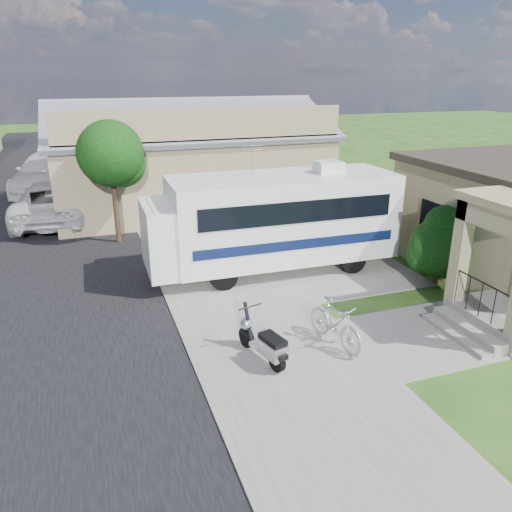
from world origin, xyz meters
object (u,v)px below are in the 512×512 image
object	(u,v)px
garden_hose	(442,313)
van	(47,172)
bicycle	(335,325)
motorhome	(274,218)
shrub	(441,244)
pickup_truck	(55,201)
scooter	(264,343)

from	to	relation	value
garden_hose	van	bearing A→B (deg)	118.05
bicycle	garden_hose	xyz separation A→B (m)	(3.46, 0.46, -0.48)
motorhome	van	world-z (taller)	motorhome
shrub	van	xyz separation A→B (m)	(-11.83, 17.81, -0.30)
pickup_truck	van	distance (m)	6.56
shrub	van	size ratio (longest dim) A/B	0.37
motorhome	shrub	xyz separation A→B (m)	(4.38, -2.69, -0.48)
van	pickup_truck	bearing A→B (deg)	-73.26
shrub	pickup_truck	distance (m)	15.94
shrub	pickup_truck	world-z (taller)	shrub
bicycle	pickup_truck	world-z (taller)	pickup_truck
motorhome	bicycle	bearing A→B (deg)	-93.66
scooter	bicycle	xyz separation A→B (m)	(1.82, 0.13, 0.05)
scooter	garden_hose	bearing A→B (deg)	-7.88
van	garden_hose	bearing A→B (deg)	-50.21
motorhome	garden_hose	xyz separation A→B (m)	(3.06, -4.60, -1.67)
pickup_truck	motorhome	bearing A→B (deg)	133.99
motorhome	garden_hose	bearing A→B (deg)	-55.52
shrub	garden_hose	distance (m)	2.60
bicycle	van	xyz separation A→B (m)	(-7.05, 20.18, 0.41)
scooter	van	xyz separation A→B (m)	(-5.24, 20.31, 0.46)
scooter	bicycle	distance (m)	1.82
shrub	bicycle	distance (m)	5.38
garden_hose	pickup_truck	bearing A→B (deg)	127.00
bicycle	garden_hose	distance (m)	3.52
motorhome	garden_hose	distance (m)	5.77
scooter	garden_hose	world-z (taller)	scooter
shrub	pickup_truck	bearing A→B (deg)	134.94
shrub	scooter	world-z (taller)	shrub
motorhome	pickup_truck	distance (m)	11.04
pickup_truck	scooter	bearing A→B (deg)	113.99
motorhome	shrub	bearing A→B (deg)	-30.75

